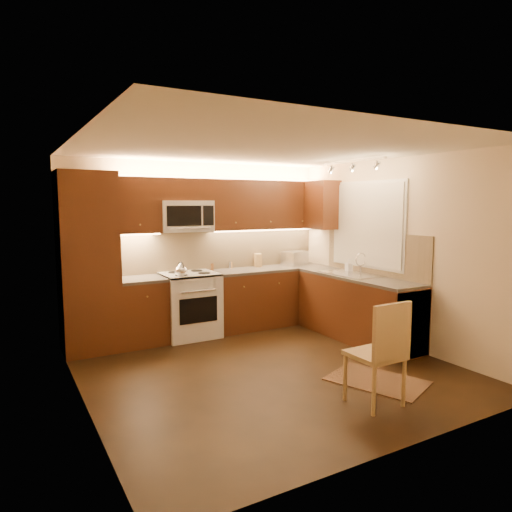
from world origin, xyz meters
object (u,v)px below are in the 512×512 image
sink (351,269)px  toaster_oven (295,258)px  microwave (185,216)px  stove (190,305)px  soap_bottle (349,266)px  knife_block (258,260)px  dining_chair (375,352)px  kettle (181,269)px

sink → toaster_oven: bearing=95.5°
microwave → stove: bearing=-90.0°
sink → soap_bottle: bearing=56.8°
microwave → toaster_oven: (1.88, -0.02, -0.71)m
stove → knife_block: 1.38m
sink → dining_chair: size_ratio=0.85×
sink → dining_chair: 2.29m
sink → dining_chair: (-1.29, -1.83, -0.47)m
kettle → knife_block: bearing=5.6°
toaster_oven → soap_bottle: toaster_oven is taller
stove → toaster_oven: size_ratio=2.45×
knife_block → dining_chair: knife_block is taller
stove → toaster_oven: bearing=3.4°
microwave → kettle: 0.81m
toaster_oven → knife_block: bearing=155.5°
knife_block → sink: bearing=-45.9°
stove → sink: bearing=-29.4°
sink → toaster_oven: size_ratio=2.29×
kettle → soap_bottle: kettle is taller
soap_bottle → sink: bearing=-119.3°
stove → soap_bottle: size_ratio=4.87×
knife_block → microwave: bearing=-161.2°
kettle → dining_chair: size_ratio=0.20×
toaster_oven → dining_chair: size_ratio=0.37×
knife_block → dining_chair: size_ratio=0.21×
soap_bottle → microwave: bearing=157.3°
dining_chair → soap_bottle: bearing=54.1°
sink → knife_block: bearing=119.2°
kettle → knife_block: (1.45, 0.44, -0.02)m
microwave → sink: bearing=-32.2°
soap_bottle → dining_chair: size_ratio=0.19×
kettle → toaster_oven: 2.11m
toaster_oven → knife_block: 0.64m
sink → soap_bottle: (0.13, 0.19, 0.02)m
kettle → dining_chair: bearing=-82.7°
kettle → stove: bearing=35.8°
kettle → soap_bottle: 2.44m
dining_chair → knife_block: bearing=79.5°
sink → toaster_oven: toaster_oven is taller
microwave → kettle: size_ratio=3.79×
sink → dining_chair: bearing=-125.3°
sink → soap_bottle: size_ratio=4.55×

